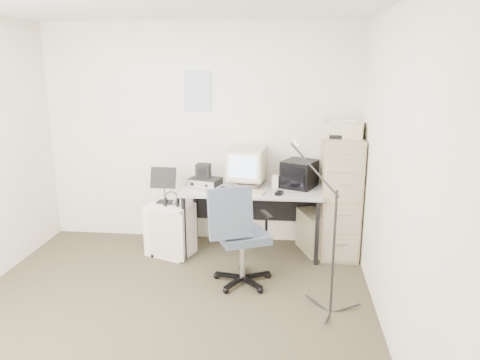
# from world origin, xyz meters

# --- Properties ---
(floor) EXTENTS (3.60, 3.60, 0.01)m
(floor) POSITION_xyz_m (0.00, 0.00, -0.01)
(floor) COLOR #3A3222
(floor) RESTS_ON ground
(ceiling) EXTENTS (3.60, 3.60, 0.01)m
(ceiling) POSITION_xyz_m (0.00, 0.00, 2.50)
(ceiling) COLOR white
(ceiling) RESTS_ON ground
(wall_back) EXTENTS (3.60, 0.02, 2.50)m
(wall_back) POSITION_xyz_m (0.00, 1.80, 1.25)
(wall_back) COLOR #FEF1CE
(wall_back) RESTS_ON ground
(wall_front) EXTENTS (3.60, 0.02, 2.50)m
(wall_front) POSITION_xyz_m (0.00, -1.80, 1.25)
(wall_front) COLOR #FEF1CE
(wall_front) RESTS_ON ground
(wall_right) EXTENTS (0.02, 3.60, 2.50)m
(wall_right) POSITION_xyz_m (1.80, 0.00, 1.25)
(wall_right) COLOR #FEF1CE
(wall_right) RESTS_ON ground
(wall_calendar) EXTENTS (0.30, 0.02, 0.44)m
(wall_calendar) POSITION_xyz_m (-0.02, 1.79, 1.75)
(wall_calendar) COLOR white
(wall_calendar) RESTS_ON wall_back
(filing_cabinet) EXTENTS (0.40, 0.60, 1.30)m
(filing_cabinet) POSITION_xyz_m (1.58, 1.48, 0.65)
(filing_cabinet) COLOR tan
(filing_cabinet) RESTS_ON floor
(printer) EXTENTS (0.47, 0.38, 0.16)m
(printer) POSITION_xyz_m (1.58, 1.50, 1.38)
(printer) COLOR tan
(printer) RESTS_ON filing_cabinet
(desk) EXTENTS (1.50, 0.70, 0.73)m
(desk) POSITION_xyz_m (0.63, 1.45, 0.36)
(desk) COLOR #A8A8A8
(desk) RESTS_ON floor
(crt_monitor) EXTENTS (0.43, 0.45, 0.42)m
(crt_monitor) POSITION_xyz_m (0.56, 1.55, 0.94)
(crt_monitor) COLOR tan
(crt_monitor) RESTS_ON desk
(crt_tv) EXTENTS (0.44, 0.45, 0.30)m
(crt_tv) POSITION_xyz_m (1.14, 1.56, 0.88)
(crt_tv) COLOR black
(crt_tv) RESTS_ON desk
(desk_speaker) EXTENTS (0.09, 0.09, 0.14)m
(desk_speaker) POSITION_xyz_m (0.89, 1.50, 0.80)
(desk_speaker) COLOR beige
(desk_speaker) RESTS_ON desk
(keyboard) EXTENTS (0.46, 0.24, 0.02)m
(keyboard) POSITION_xyz_m (0.56, 1.28, 0.74)
(keyboard) COLOR tan
(keyboard) RESTS_ON desk
(mouse) EXTENTS (0.09, 0.12, 0.03)m
(mouse) POSITION_xyz_m (0.93, 1.23, 0.75)
(mouse) COLOR black
(mouse) RESTS_ON desk
(radio_receiver) EXTENTS (0.38, 0.32, 0.09)m
(radio_receiver) POSITION_xyz_m (0.11, 1.46, 0.78)
(radio_receiver) COLOR black
(radio_receiver) RESTS_ON desk
(radio_speaker) EXTENTS (0.16, 0.15, 0.15)m
(radio_speaker) POSITION_xyz_m (0.08, 1.51, 0.90)
(radio_speaker) COLOR black
(radio_speaker) RESTS_ON radio_receiver
(papers) EXTENTS (0.32, 0.37, 0.02)m
(papers) POSITION_xyz_m (0.33, 1.30, 0.74)
(papers) COLOR white
(papers) RESTS_ON desk
(pc_tower) EXTENTS (0.36, 0.52, 0.45)m
(pc_tower) POSITION_xyz_m (1.30, 1.51, 0.22)
(pc_tower) COLOR tan
(pc_tower) RESTS_ON floor
(office_chair) EXTENTS (0.77, 0.77, 1.00)m
(office_chair) POSITION_xyz_m (0.60, 0.67, 0.50)
(office_chair) COLOR #445161
(office_chair) RESTS_ON floor
(side_cart) EXTENTS (0.56, 0.50, 0.57)m
(side_cart) POSITION_xyz_m (-0.25, 1.27, 0.28)
(side_cart) COLOR white
(side_cart) RESTS_ON floor
(music_stand) EXTENTS (0.28, 0.15, 0.41)m
(music_stand) POSITION_xyz_m (-0.32, 1.35, 0.77)
(music_stand) COLOR black
(music_stand) RESTS_ON side_cart
(headphones) EXTENTS (0.18, 0.18, 0.03)m
(headphones) POSITION_xyz_m (-0.22, 1.23, 0.62)
(headphones) COLOR black
(headphones) RESTS_ON side_cart
(mic_stand) EXTENTS (0.03, 0.03, 1.42)m
(mic_stand) POSITION_xyz_m (1.41, 0.20, 0.71)
(mic_stand) COLOR black
(mic_stand) RESTS_ON floor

